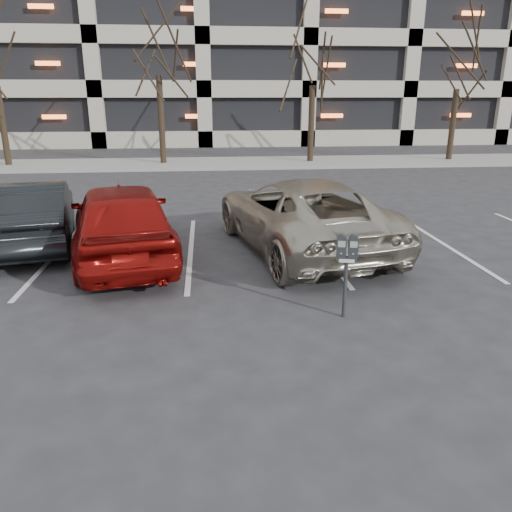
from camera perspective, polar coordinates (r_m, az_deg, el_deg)
name	(u,v)px	position (r m, az deg, el deg)	size (l,w,h in m)	color
ground	(269,287)	(8.66, 1.48, -3.55)	(140.00, 140.00, 0.00)	#28282B
sidewalk	(227,163)	(24.21, -3.29, 10.56)	(80.00, 4.00, 0.12)	gray
stall_lines	(191,250)	(10.77, -7.46, 0.71)	(16.90, 5.20, 0.00)	silver
parking_garage	(369,13)	(44.23, 12.74, 25.49)	(52.00, 20.00, 19.00)	black
tree_b	(155,16)	(24.29, -11.43, 25.31)	(3.90, 3.90, 8.87)	black
tree_c	(314,34)	(24.64, 6.66, 23.86)	(3.50, 3.50, 7.95)	black
tree_d	(462,42)	(26.93, 22.51, 21.69)	(3.36, 3.36, 7.63)	black
parking_meter	(347,256)	(7.30, 10.34, 0.01)	(0.34, 0.19, 1.25)	black
suv_silver	(301,214)	(10.64, 5.22, 4.79)	(3.59, 5.88, 1.53)	#B3AB98
car_red	(122,221)	(10.23, -15.06, 3.92)	(1.89, 4.69, 1.60)	maroon
car_dark	(34,214)	(11.89, -24.07, 4.41)	(1.49, 4.27, 1.41)	black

